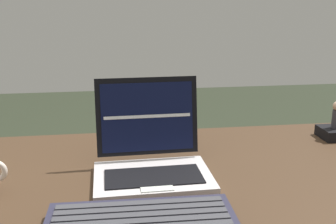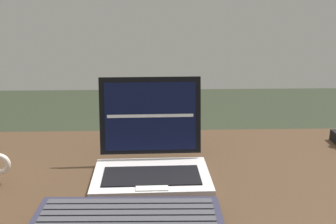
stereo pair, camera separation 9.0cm
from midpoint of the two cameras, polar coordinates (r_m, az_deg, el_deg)
The scene contains 4 objects.
desk at distance 0.98m, azimuth -10.73°, elevation -12.72°, with size 1.53×0.65×0.71m.
laptop_front at distance 0.93m, azimuth -5.17°, elevation -6.38°, with size 0.26×0.22×0.21m.
external_keyboard at distance 0.74m, azimuth -7.35°, elevation -15.18°, with size 0.34×0.14×0.03m.
figurine_stand at distance 1.26m, azimuth 20.48°, elevation -2.80°, with size 0.08×0.08×0.03m, color black.
Camera 1 is at (0.02, -0.85, 1.10)m, focal length 43.44 mm.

